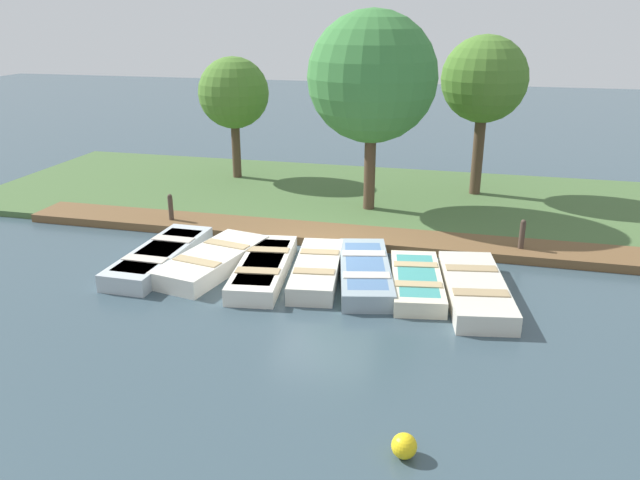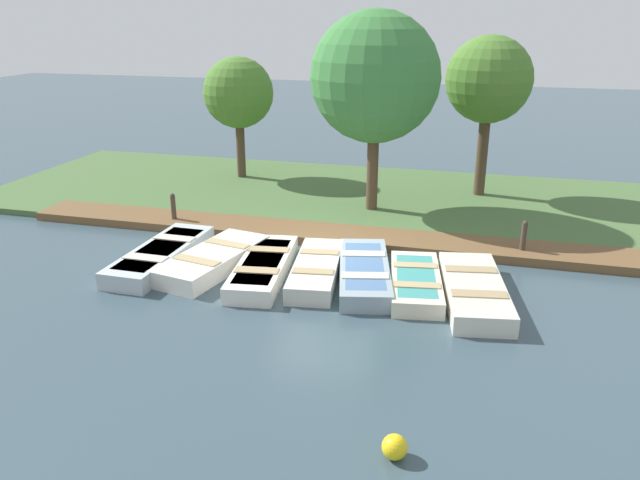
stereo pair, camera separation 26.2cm
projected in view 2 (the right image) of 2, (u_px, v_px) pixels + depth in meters
name	position (u px, v px, depth m)	size (l,w,h in m)	color
ground_plane	(326.00, 260.00, 14.99)	(80.00, 80.00, 0.00)	#384C56
shore_bank	(366.00, 199.00, 19.49)	(8.00, 24.00, 0.18)	#476638
dock_walkway	(340.00, 236.00, 16.27)	(1.34, 17.52, 0.22)	brown
rowboat_0	(161.00, 255.00, 14.71)	(3.56, 1.14, 0.42)	#B2BCC1
rowboat_1	(213.00, 260.00, 14.42)	(3.31, 1.81, 0.43)	silver
rowboat_2	(263.00, 267.00, 14.04)	(3.44, 1.46, 0.40)	silver
rowboat_3	(316.00, 269.00, 13.91)	(3.14, 1.36, 0.41)	beige
rowboat_4	(364.00, 272.00, 13.76)	(3.48, 1.78, 0.41)	#8C9EA8
rowboat_5	(416.00, 282.00, 13.30)	(2.94, 1.46, 0.37)	beige
rowboat_6	(474.00, 290.00, 12.84)	(3.44, 1.70, 0.43)	beige
mooring_post_near	(174.00, 210.00, 17.18)	(0.13, 0.13, 0.95)	#47382D
mooring_post_far	(523.00, 239.00, 14.94)	(0.13, 0.13, 0.95)	#47382D
buoy	(395.00, 447.00, 8.27)	(0.35, 0.35, 0.35)	yellow
park_tree_far_left	(238.00, 93.00, 20.89)	(2.37, 2.37, 4.25)	#4C3828
park_tree_left	(375.00, 78.00, 17.02)	(3.58, 3.58, 5.73)	#4C3828
park_tree_center	(489.00, 81.00, 18.55)	(2.58, 2.58, 5.01)	#4C3828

